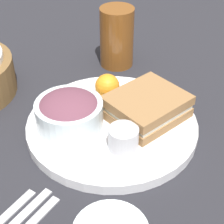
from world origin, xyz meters
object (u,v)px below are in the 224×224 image
object	(u,v)px
salad_bowl	(69,111)
dressing_cup	(123,139)
sandwich	(147,107)
drink_glass	(117,37)
plate	(112,126)

from	to	relation	value
salad_bowl	dressing_cup	distance (m)	0.10
sandwich	dressing_cup	world-z (taller)	sandwich
salad_bowl	drink_glass	size ratio (longest dim) A/B	0.88
plate	salad_bowl	xyz separation A→B (m)	(-0.06, 0.04, 0.04)
drink_glass	salad_bowl	bearing A→B (deg)	-149.20
salad_bowl	dressing_cup	world-z (taller)	salad_bowl
plate	sandwich	distance (m)	0.07
sandwich	drink_glass	xyz separation A→B (m)	(0.10, 0.19, 0.02)
plate	dressing_cup	world-z (taller)	dressing_cup
sandwich	salad_bowl	world-z (taller)	salad_bowl
drink_glass	plate	bearing A→B (deg)	-132.75
sandwich	drink_glass	size ratio (longest dim) A/B	0.98
salad_bowl	drink_glass	bearing A→B (deg)	30.80
dressing_cup	drink_glass	world-z (taller)	drink_glass
plate	drink_glass	size ratio (longest dim) A/B	2.29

